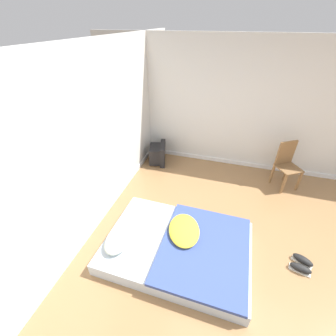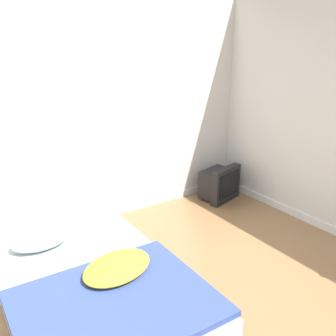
{
  "view_description": "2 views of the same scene",
  "coord_description": "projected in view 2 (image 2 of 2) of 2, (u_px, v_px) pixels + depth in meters",
  "views": [
    {
      "loc": [
        -1.78,
        0.64,
        2.8
      ],
      "look_at": [
        1.2,
        1.54,
        0.7
      ],
      "focal_mm": 24.0,
      "sensor_mm": 36.0,
      "label": 1
    },
    {
      "loc": [
        -0.75,
        -1.37,
        2.04
      ],
      "look_at": [
        1.24,
        1.63,
        0.81
      ],
      "focal_mm": 40.0,
      "sensor_mm": 36.0,
      "label": 2
    }
  ],
  "objects": [
    {
      "name": "mattress_bed",
      "position": [
        97.0,
        288.0,
        3.04
      ],
      "size": [
        1.42,
        2.0,
        0.34
      ],
      "color": "silver",
      "rests_on": "ground_plane"
    },
    {
      "name": "wall_back",
      "position": [
        13.0,
        120.0,
        3.68
      ],
      "size": [
        8.04,
        0.08,
        2.6
      ],
      "color": "silver",
      "rests_on": "ground_plane"
    },
    {
      "name": "crt_tv",
      "position": [
        219.0,
        183.0,
        5.0
      ],
      "size": [
        0.56,
        0.46,
        0.46
      ],
      "color": "black",
      "rests_on": "ground_plane"
    }
  ]
}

